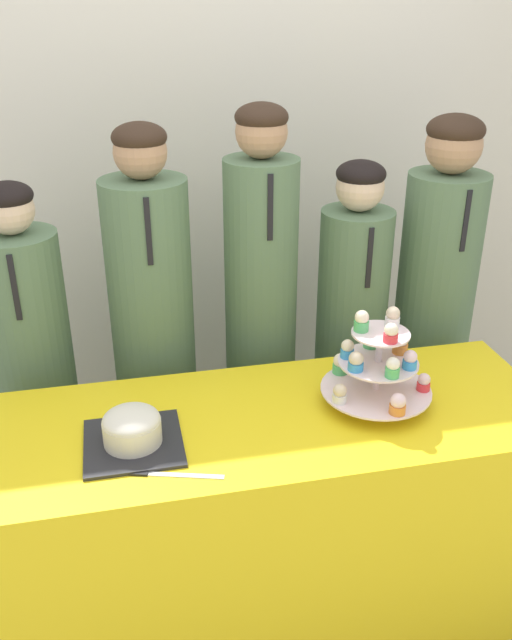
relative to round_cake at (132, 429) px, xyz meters
The scene contains 10 objects.
wall_back 1.44m from the round_cake, 72.21° to the left, with size 9.00×0.06×2.70m.
table 0.60m from the round_cake, ahead, with size 1.70×0.61×0.77m.
round_cake is the anchor object (origin of this frame).
cake_knife 0.15m from the round_cake, 74.74° to the right, with size 0.28×0.10×0.01m.
cupcake_stand 0.74m from the round_cake, ahead, with size 0.33×0.33×0.30m.
student_0 0.72m from the round_cake, 116.99° to the left, with size 0.28×0.28×1.37m.
student_1 0.64m from the round_cake, 80.27° to the left, with size 0.29×0.30×1.54m.
student_2 0.80m from the round_cake, 51.13° to the left, with size 0.26×0.27×1.59m.
student_3 1.07m from the round_cake, 36.04° to the left, with size 0.27×0.27×1.38m.
student_4 1.35m from the round_cake, 27.55° to the left, with size 0.30×0.30×1.53m.
Camera 1 is at (-0.41, -1.32, 1.90)m, focal length 38.00 mm.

